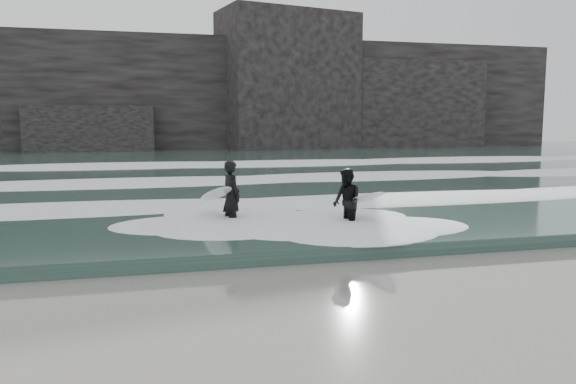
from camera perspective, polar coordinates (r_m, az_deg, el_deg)
ground at (r=8.41m, az=12.82°, el=-11.91°), size 120.00×120.00×0.00m
sea at (r=36.34m, az=-8.38°, el=3.03°), size 90.00×52.00×0.30m
headland at (r=53.24m, az=-10.38°, el=9.51°), size 70.00×9.00×10.00m
foam_near at (r=16.64m, az=-1.31°, el=-0.86°), size 60.00×3.20×0.20m
foam_mid at (r=23.46m, az=-5.13°, el=1.51°), size 60.00×4.00×0.24m
foam_far at (r=32.35m, az=-7.66°, el=3.08°), size 60.00×4.80×0.30m
surfer_left at (r=14.17m, az=-6.14°, el=-0.32°), size 1.14×2.21×1.76m
surfer_right at (r=13.65m, az=6.25°, el=-0.93°), size 1.10×2.16×1.60m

